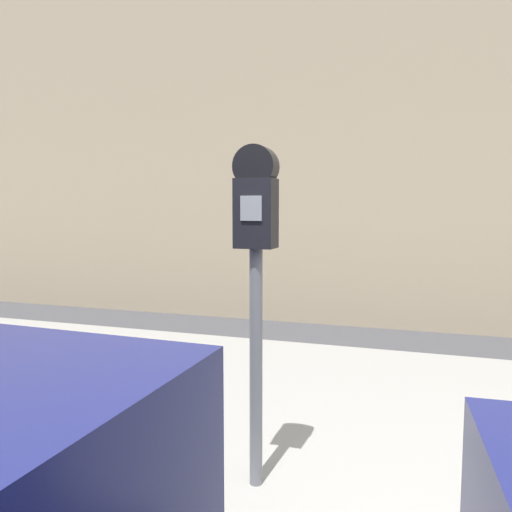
% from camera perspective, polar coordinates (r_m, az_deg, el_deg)
% --- Properties ---
extents(sidewalk, '(24.00, 2.80, 0.11)m').
position_cam_1_polar(sidewalk, '(3.32, 15.40, -17.79)').
color(sidewalk, '#9E9B96').
rests_on(sidewalk, ground_plane).
extents(building_facade, '(24.00, 0.30, 6.48)m').
position_cam_1_polar(building_facade, '(6.15, 17.42, 23.05)').
color(building_facade, tan).
rests_on(building_facade, ground_plane).
extents(parking_meter, '(0.18, 0.13, 1.51)m').
position_cam_1_polar(parking_meter, '(2.16, -0.00, 1.39)').
color(parking_meter, slate).
rests_on(parking_meter, sidewalk).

